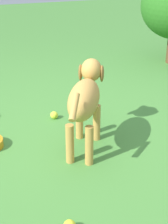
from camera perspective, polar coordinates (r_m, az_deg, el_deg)
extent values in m
plane|color=#478438|center=(2.73, -4.29, -4.27)|extent=(14.00, 14.00, 0.00)
ellipsoid|color=#C69347|center=(2.40, 0.00, 2.08)|extent=(0.56, 0.44, 0.23)
cylinder|color=#C69347|center=(2.67, -0.75, -1.49)|extent=(0.06, 0.06, 0.28)
cylinder|color=#C69347|center=(2.65, 2.06, -1.72)|extent=(0.06, 0.06, 0.28)
cylinder|color=#C69347|center=(2.38, -2.30, -5.17)|extent=(0.06, 0.06, 0.28)
cylinder|color=#C69347|center=(2.35, 0.85, -5.46)|extent=(0.06, 0.06, 0.28)
ellipsoid|color=#C69347|center=(2.65, 1.21, 6.82)|extent=(0.23, 0.22, 0.17)
ellipsoid|color=olive|center=(2.73, 1.46, 6.90)|extent=(0.14, 0.13, 0.07)
sphere|color=black|center=(2.78, 1.64, 7.26)|extent=(0.03, 0.03, 0.03)
ellipsoid|color=olive|center=(2.66, -0.58, 6.42)|extent=(0.07, 0.06, 0.13)
ellipsoid|color=olive|center=(2.64, 2.94, 6.21)|extent=(0.07, 0.06, 0.13)
cylinder|color=#C69347|center=(2.07, -1.59, 0.80)|extent=(0.17, 0.12, 0.14)
sphere|color=#D0DA38|center=(3.03, -4.86, -0.50)|extent=(0.07, 0.07, 0.07)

